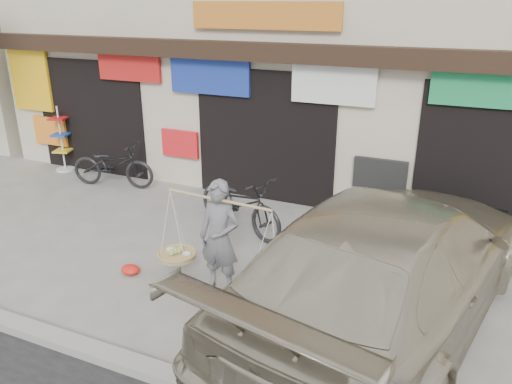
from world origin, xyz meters
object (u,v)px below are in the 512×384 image
at_px(street_vendor, 220,242).
at_px(display_rack, 62,145).
at_px(bike_2, 240,203).
at_px(suv, 390,261).
at_px(bike_0, 113,165).

bearing_deg(street_vendor, display_rack, 155.48).
xyz_separation_m(bike_2, suv, (2.94, -1.72, 0.34)).
bearing_deg(street_vendor, suv, 9.29).
xyz_separation_m(street_vendor, bike_2, (-0.61, 1.94, -0.24)).
relative_size(bike_2, display_rack, 1.28).
height_order(suv, display_rack, suv).
distance_m(street_vendor, bike_2, 2.05).
bearing_deg(bike_0, bike_2, -116.01).
xyz_separation_m(bike_0, display_rack, (-1.87, 0.42, 0.14)).
bearing_deg(suv, bike_2, -18.20).
height_order(street_vendor, suv, suv).
height_order(bike_2, suv, suv).
bearing_deg(display_rack, street_vendor, -28.52).
xyz_separation_m(street_vendor, suv, (2.32, 0.22, 0.10)).
relative_size(bike_0, suv, 0.30).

